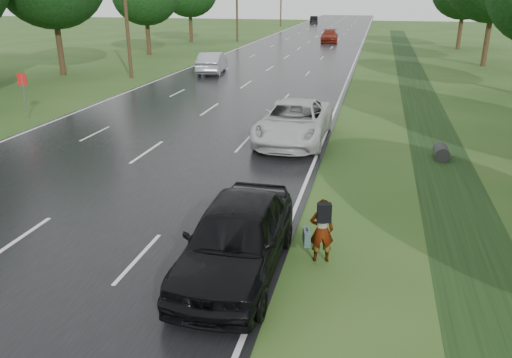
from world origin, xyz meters
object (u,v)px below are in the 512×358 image
object	(u,v)px
dark_sedan	(236,237)
silver_sedan	(212,63)
pedestrian	(321,230)
white_pickup	(294,122)
road_sign	(23,86)

from	to	relation	value
dark_sedan	silver_sedan	world-z (taller)	dark_sedan
pedestrian	dark_sedan	bearing A→B (deg)	15.37
dark_sedan	pedestrian	bearing A→B (deg)	29.12
white_pickup	dark_sedan	distance (m)	11.05
road_sign	silver_sedan	bearing A→B (deg)	74.47
silver_sedan	white_pickup	bearing A→B (deg)	110.75
road_sign	dark_sedan	world-z (taller)	road_sign
pedestrian	silver_sedan	size ratio (longest dim) A/B	0.32
road_sign	pedestrian	distance (m)	19.69
white_pickup	dark_sedan	size ratio (longest dim) A/B	1.18
white_pickup	silver_sedan	xyz separation A→B (m)	(-9.42, 17.47, -0.03)
white_pickup	road_sign	bearing A→B (deg)	176.64
road_sign	dark_sedan	bearing A→B (deg)	-39.67
silver_sedan	pedestrian	bearing A→B (deg)	105.52
pedestrian	white_pickup	xyz separation A→B (m)	(-2.30, 10.02, 0.06)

